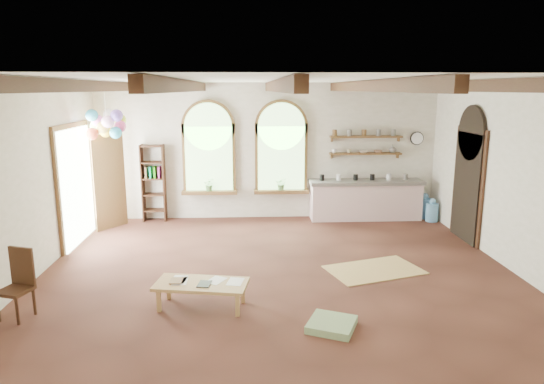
{
  "coord_description": "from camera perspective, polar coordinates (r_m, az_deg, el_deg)",
  "views": [
    {
      "loc": [
        -0.51,
        -7.92,
        3.06
      ],
      "look_at": [
        -0.06,
        0.6,
        1.24
      ],
      "focal_mm": 32.0,
      "sensor_mm": 36.0,
      "label": 1
    }
  ],
  "objects": [
    {
      "name": "floor",
      "position": [
        8.5,
        0.65,
        -9.03
      ],
      "size": [
        8.0,
        8.0,
        0.0
      ],
      "primitive_type": "plane",
      "color": "brown",
      "rests_on": "ground"
    },
    {
      "name": "ceiling_beams",
      "position": [
        7.93,
        0.71,
        12.36
      ],
      "size": [
        6.2,
        6.8,
        0.18
      ],
      "primitive_type": null,
      "color": "#3E2213",
      "rests_on": "ceiling"
    },
    {
      "name": "window_left",
      "position": [
        11.47,
        -7.44,
        4.81
      ],
      "size": [
        1.3,
        0.28,
        2.2
      ],
      "color": "brown",
      "rests_on": "floor"
    },
    {
      "name": "window_right",
      "position": [
        11.46,
        1.09,
        4.9
      ],
      "size": [
        1.3,
        0.28,
        2.2
      ],
      "color": "brown",
      "rests_on": "floor"
    },
    {
      "name": "left_doorway",
      "position": [
        10.48,
        -22.09,
        0.68
      ],
      "size": [
        0.1,
        1.9,
        2.5
      ],
      "primitive_type": "cube",
      "color": "brown",
      "rests_on": "floor"
    },
    {
      "name": "right_doorway",
      "position": [
        10.6,
        21.95,
        0.53
      ],
      "size": [
        0.1,
        1.3,
        2.4
      ],
      "primitive_type": "cube",
      "color": "black",
      "rests_on": "floor"
    },
    {
      "name": "kitchen_counter",
      "position": [
        11.75,
        10.92,
        -0.86
      ],
      "size": [
        2.68,
        0.62,
        0.94
      ],
      "color": "silver",
      "rests_on": "floor"
    },
    {
      "name": "wall_shelf_lower",
      "position": [
        11.74,
        10.92,
        4.45
      ],
      "size": [
        1.7,
        0.24,
        0.04
      ],
      "primitive_type": "cube",
      "color": "brown",
      "rests_on": "wall_back"
    },
    {
      "name": "wall_shelf_upper",
      "position": [
        11.69,
        11.0,
        6.4
      ],
      "size": [
        1.7,
        0.24,
        0.04
      ],
      "primitive_type": "cube",
      "color": "brown",
      "rests_on": "wall_back"
    },
    {
      "name": "wall_clock",
      "position": [
        12.12,
        16.69,
        6.07
      ],
      "size": [
        0.32,
        0.04,
        0.32
      ],
      "primitive_type": "cylinder",
      "rotation": [
        1.57,
        0.0,
        0.0
      ],
      "color": "black",
      "rests_on": "wall_back"
    },
    {
      "name": "bookshelf",
      "position": [
        11.65,
        -13.77,
        1.03
      ],
      "size": [
        0.53,
        0.32,
        1.8
      ],
      "color": "#3E2213",
      "rests_on": "floor"
    },
    {
      "name": "coffee_table",
      "position": [
        7.06,
        -8.31,
        -10.83
      ],
      "size": [
        1.38,
        0.81,
        0.37
      ],
      "color": "tan",
      "rests_on": "floor"
    },
    {
      "name": "side_chair",
      "position": [
        7.55,
        -27.8,
        -11.02
      ],
      "size": [
        0.48,
        0.48,
        0.96
      ],
      "color": "#3E2213",
      "rests_on": "floor"
    },
    {
      "name": "floor_mat",
      "position": [
        8.62,
        11.95,
        -8.95
      ],
      "size": [
        1.78,
        1.39,
        0.02
      ],
      "primitive_type": "cube",
      "rotation": [
        0.0,
        0.0,
        0.31
      ],
      "color": "tan",
      "rests_on": "floor"
    },
    {
      "name": "floor_cushion",
      "position": [
        6.59,
        7.04,
        -15.22
      ],
      "size": [
        0.76,
        0.76,
        0.1
      ],
      "primitive_type": "cube",
      "rotation": [
        0.0,
        0.0,
        -0.42
      ],
      "color": "#83A270",
      "rests_on": "floor"
    },
    {
      "name": "water_jug_a",
      "position": [
        12.23,
        17.5,
        -1.73
      ],
      "size": [
        0.32,
        0.32,
        0.61
      ],
      "color": "#5D9AC9",
      "rests_on": "floor"
    },
    {
      "name": "water_jug_b",
      "position": [
        11.98,
        18.3,
        -2.18
      ],
      "size": [
        0.29,
        0.29,
        0.55
      ],
      "color": "#5D9AC9",
      "rests_on": "floor"
    },
    {
      "name": "balloon_cluster",
      "position": [
        10.64,
        -18.91,
        7.6
      ],
      "size": [
        0.8,
        0.8,
        1.15
      ],
      "color": "white",
      "rests_on": "floor"
    },
    {
      "name": "table_book",
      "position": [
        7.15,
        -11.89,
        -10.2
      ],
      "size": [
        0.19,
        0.26,
        0.02
      ],
      "primitive_type": "imported",
      "rotation": [
        0.0,
        0.0,
        -0.05
      ],
      "color": "olive",
      "rests_on": "coffee_table"
    },
    {
      "name": "tablet",
      "position": [
        6.98,
        -7.96,
        -10.66
      ],
      "size": [
        0.21,
        0.27,
        0.01
      ],
      "primitive_type": "cube",
      "rotation": [
        0.0,
        0.0,
        -0.15
      ],
      "color": "black",
      "rests_on": "coffee_table"
    },
    {
      "name": "potted_plant_left",
      "position": [
        11.49,
        -7.38,
        0.87
      ],
      "size": [
        0.27,
        0.23,
        0.3
      ],
      "primitive_type": "imported",
      "color": "#598C4C",
      "rests_on": "window_left"
    },
    {
      "name": "potted_plant_right",
      "position": [
        11.48,
        1.12,
        0.96
      ],
      "size": [
        0.27,
        0.23,
        0.3
      ],
      "primitive_type": "imported",
      "color": "#598C4C",
      "rests_on": "window_right"
    },
    {
      "name": "shelf_cup_a",
      "position": [
        11.57,
        7.32,
        4.81
      ],
      "size": [
        0.12,
        0.1,
        0.1
      ],
      "primitive_type": "imported",
      "color": "white",
      "rests_on": "wall_shelf_lower"
    },
    {
      "name": "shelf_cup_b",
      "position": [
        11.64,
        9.02,
        4.79
      ],
      "size": [
        0.1,
        0.1,
        0.09
      ],
      "primitive_type": "imported",
      "color": "beige",
      "rests_on": "wall_shelf_lower"
    },
    {
      "name": "shelf_bowl_a",
      "position": [
        11.72,
        10.7,
        4.68
      ],
      "size": [
        0.22,
        0.22,
        0.05
      ],
      "primitive_type": "imported",
      "color": "beige",
      "rests_on": "wall_shelf_lower"
    },
    {
      "name": "shelf_bowl_b",
      "position": [
        11.81,
        12.35,
        4.68
      ],
      "size": [
        0.2,
        0.2,
        0.06
      ],
      "primitive_type": "imported",
      "color": "#8C664C",
      "rests_on": "wall_shelf_lower"
    },
    {
      "name": "shelf_vase",
      "position": [
        11.9,
        14.0,
        4.98
      ],
      "size": [
        0.18,
        0.18,
        0.19
      ],
      "primitive_type": "imported",
      "color": "slate",
      "rests_on": "wall_shelf_lower"
    }
  ]
}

